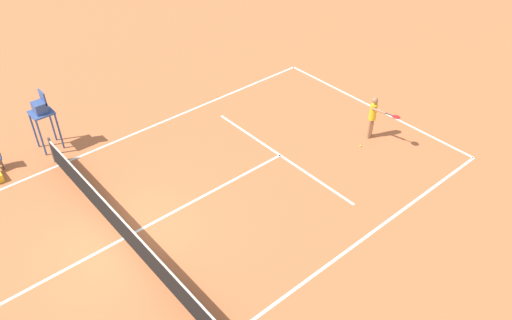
% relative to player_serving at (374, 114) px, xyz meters
% --- Properties ---
extents(ground_plane, '(60.00, 60.00, 0.00)m').
position_rel_player_serving_xyz_m(ground_plane, '(1.46, 10.18, -1.08)').
color(ground_plane, '#C66B3D').
extents(court_lines, '(9.87, 24.25, 0.01)m').
position_rel_player_serving_xyz_m(court_lines, '(1.46, 10.18, -1.07)').
color(court_lines, white).
rests_on(court_lines, ground).
extents(tennis_net, '(10.47, 0.10, 1.07)m').
position_rel_player_serving_xyz_m(tennis_net, '(1.46, 10.18, -0.58)').
color(tennis_net, '#4C4C51').
rests_on(tennis_net, ground).
extents(player_serving, '(1.34, 0.45, 1.80)m').
position_rel_player_serving_xyz_m(player_serving, '(0.00, 0.00, 0.00)').
color(player_serving, '#9E704C').
rests_on(player_serving, ground).
extents(tennis_ball, '(0.07, 0.07, 0.07)m').
position_rel_player_serving_xyz_m(tennis_ball, '(-0.16, 0.80, -1.04)').
color(tennis_ball, '#CCE033').
rests_on(tennis_ball, ground).
extents(umpire_chair, '(0.80, 0.80, 2.41)m').
position_rel_player_serving_xyz_m(umpire_chair, '(7.62, 9.90, 0.53)').
color(umpire_chair, '#38518C').
rests_on(umpire_chair, ground).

